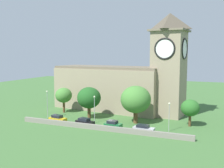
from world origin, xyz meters
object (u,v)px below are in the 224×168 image
object	(u,v)px
car_yellow	(58,119)
car_black	(85,122)
tree_churchyard	(190,108)
tree_by_tower	(64,95)
church	(123,82)
streetlamp_west_mid	(94,105)
tree_riverside_west	(89,98)
tree_riverside_east	(136,100)
streetlamp_central	(169,112)
car_silver	(144,128)
streetlamp_west_end	(47,100)
car_green	(113,124)

from	to	relation	value
car_yellow	car_black	xyz separation A→B (m)	(7.66, 0.14, -0.06)
car_yellow	tree_churchyard	world-z (taller)	tree_churchyard
car_yellow	tree_by_tower	distance (m)	12.11
church	car_black	distance (m)	21.11
streetlamp_west_mid	tree_riverside_west	distance (m)	5.38
tree_riverside_east	car_black	bearing A→B (deg)	-149.47
streetlamp_central	tree_riverside_west	xyz separation A→B (m)	(-22.01, 4.27, 1.14)
car_silver	car_yellow	bearing A→B (deg)	-179.89
church	tree_by_tower	xyz separation A→B (m)	(-15.32, -9.15, -3.60)
tree_churchyard	tree_riverside_east	size ratio (longest dim) A/B	0.69
tree_riverside_west	tree_riverside_east	size ratio (longest dim) A/B	0.90
car_yellow	streetlamp_west_end	world-z (taller)	streetlamp_west_end
streetlamp_central	car_green	bearing A→B (deg)	-169.50
car_green	tree_churchyard	distance (m)	18.83
car_yellow	streetlamp_west_mid	xyz separation A→B (m)	(9.00, 2.84, 3.67)
car_black	car_green	distance (m)	7.32
tree_by_tower	car_green	bearing A→B (deg)	-27.31
church	tree_riverside_east	xyz separation A→B (m)	(7.90, -12.95, -2.70)
car_black	car_yellow	bearing A→B (deg)	-178.95
car_green	streetlamp_central	xyz separation A→B (m)	(12.51, 2.32, 3.49)
church	car_yellow	bearing A→B (deg)	-118.61
streetlamp_west_mid	streetlamp_west_end	bearing A→B (deg)	178.95
car_green	streetlamp_central	world-z (taller)	streetlamp_central
car_green	streetlamp_west_end	xyz separation A→B (m)	(-20.23, 2.88, 3.99)
car_black	streetlamp_west_mid	world-z (taller)	streetlamp_west_mid
car_yellow	car_black	distance (m)	7.66
car_silver	tree_by_tower	distance (m)	29.25
tree_riverside_west	streetlamp_west_mid	bearing A→B (deg)	-48.49
car_silver	streetlamp_west_end	bearing A→B (deg)	173.68
car_green	tree_churchyard	bearing A→B (deg)	27.27
car_yellow	streetlamp_west_mid	size ratio (longest dim) A/B	0.70
church	streetlamp_central	distance (m)	24.30
streetlamp_central	tree_churchyard	xyz separation A→B (m)	(3.93, 6.16, 0.03)
tree_churchyard	car_yellow	bearing A→B (deg)	-164.53
streetlamp_west_mid	tree_riverside_west	xyz separation A→B (m)	(-3.51, 3.97, 0.94)
tree_by_tower	tree_riverside_west	xyz separation A→B (m)	(10.16, -3.56, 0.45)
car_silver	streetlamp_west_mid	distance (m)	14.17
car_silver	car_black	bearing A→B (deg)	179.61
car_silver	tree_riverside_west	size ratio (longest dim) A/B	0.57
streetlamp_west_mid	tree_churchyard	xyz separation A→B (m)	(22.43, 5.86, -0.18)
streetlamp_west_mid	tree_riverside_east	bearing A→B (deg)	21.30
car_black	streetlamp_west_mid	distance (m)	4.80
church	car_yellow	world-z (taller)	church
car_black	tree_riverside_east	distance (m)	13.64
tree_by_tower	tree_churchyard	xyz separation A→B (m)	(36.10, -1.67, -0.67)
tree_by_tower	tree_churchyard	world-z (taller)	tree_by_tower
church	car_silver	size ratio (longest dim) A/B	8.64
car_yellow	tree_riverside_west	bearing A→B (deg)	51.16
car_black	tree_churchyard	bearing A→B (deg)	19.80
car_yellow	car_black	size ratio (longest dim) A/B	0.98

